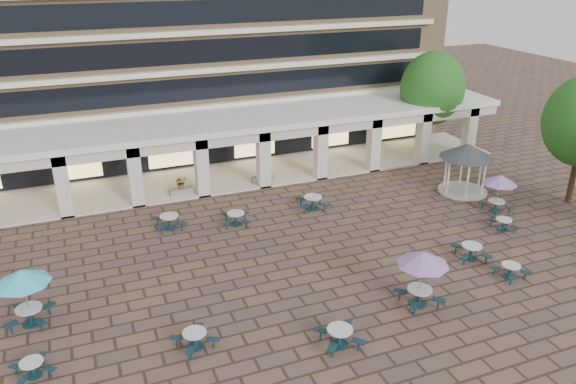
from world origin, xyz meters
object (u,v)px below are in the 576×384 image
at_px(planter_left, 181,187).
at_px(picnic_table_3, 510,270).
at_px(planter_right, 262,175).
at_px(picnic_table_1, 340,335).
at_px(gazebo, 467,156).

bearing_deg(planter_left, picnic_table_3, -51.11).
distance_m(planter_left, planter_right, 5.64).
xyz_separation_m(picnic_table_3, planter_left, (-12.92, 16.02, 0.18)).
bearing_deg(picnic_table_3, planter_left, 121.68).
height_order(picnic_table_1, gazebo, gazebo).
distance_m(picnic_table_1, planter_right, 17.84).
xyz_separation_m(gazebo, planter_right, (-11.94, 6.34, -1.93)).
bearing_deg(planter_right, picnic_table_3, -65.56).
bearing_deg(gazebo, planter_left, 160.17).
distance_m(picnic_table_3, gazebo, 10.95).
bearing_deg(picnic_table_3, picnic_table_1, -178.33).
xyz_separation_m(picnic_table_1, picnic_table_3, (10.14, 1.58, -0.07)).
bearing_deg(picnic_table_1, planter_right, 83.12).
bearing_deg(planter_right, planter_left, 180.00).
relative_size(picnic_table_1, planter_right, 1.23).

